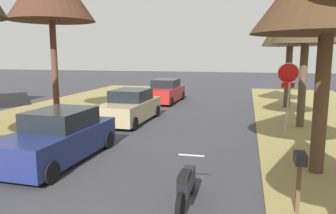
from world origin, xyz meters
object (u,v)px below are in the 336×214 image
object	(u,v)px
street_tree_right_mid_b	(308,8)
curbside_mailbox	(300,166)
street_tree_right_far	(291,20)
parked_motorcycle	(186,185)
parked_sedan_tan	(130,107)
parked_sedan_red	(165,92)
stop_sign_far	(288,84)
parked_sedan_navy	(59,138)

from	to	relation	value
street_tree_right_mid_b	curbside_mailbox	bearing A→B (deg)	-98.59
street_tree_right_far	parked_motorcycle	size ratio (longest dim) A/B	3.31
parked_sedan_tan	parked_sedan_red	xyz separation A→B (m)	(0.05, 6.83, 0.00)
stop_sign_far	parked_sedan_red	distance (m)	11.02
street_tree_right_far	parked_sedan_red	size ratio (longest dim) A/B	1.53
street_tree_right_far	parked_sedan_navy	size ratio (longest dim) A/B	1.53
stop_sign_far	street_tree_right_far	xyz separation A→B (m)	(0.89, 7.70, 3.10)
parked_sedan_tan	street_tree_right_far	bearing A→B (deg)	37.70
parked_sedan_navy	parked_sedan_red	bearing A→B (deg)	89.41
street_tree_right_far	stop_sign_far	bearing A→B (deg)	-96.56
stop_sign_far	street_tree_right_mid_b	xyz separation A→B (m)	(0.85, 2.08, 3.06)
street_tree_right_far	parked_sedan_navy	bearing A→B (deg)	-123.23
street_tree_right_mid_b	parked_motorcycle	bearing A→B (deg)	-112.20
stop_sign_far	parked_sedan_navy	xyz separation A→B (m)	(-7.12, -4.52, -1.42)
curbside_mailbox	parked_sedan_tan	bearing A→B (deg)	129.25
parked_sedan_navy	parked_sedan_tan	size ratio (longest dim) A/B	1.00
parked_sedan_tan	curbside_mailbox	size ratio (longest dim) A/B	3.51
parked_sedan_tan	street_tree_right_mid_b	bearing A→B (deg)	3.70
street_tree_right_far	parked_sedan_tan	bearing A→B (deg)	-142.30
stop_sign_far	parked_sedan_tan	bearing A→B (deg)	167.40
street_tree_right_far	curbside_mailbox	distance (m)	14.87
stop_sign_far	parked_motorcycle	bearing A→B (deg)	-112.21
parked_motorcycle	curbside_mailbox	size ratio (longest dim) A/B	1.61
parked_sedan_red	street_tree_right_mid_b	bearing A→B (deg)	-38.88
parked_sedan_tan	stop_sign_far	bearing A→B (deg)	-12.60
street_tree_right_mid_b	curbside_mailbox	size ratio (longest dim) A/B	5.31
street_tree_right_mid_b	parked_sedan_tan	xyz separation A→B (m)	(-7.89, -0.51, -4.48)
parked_sedan_red	parked_motorcycle	bearing A→B (deg)	-74.19
street_tree_right_mid_b	parked_motorcycle	xyz separation A→B (m)	(-3.57, -8.75, -4.72)
parked_motorcycle	curbside_mailbox	bearing A→B (deg)	4.14
parked_sedan_tan	curbside_mailbox	xyz separation A→B (m)	(6.60, -8.07, 0.33)
parked_sedan_tan	parked_sedan_navy	bearing A→B (deg)	-90.74
street_tree_right_far	parked_sedan_navy	xyz separation A→B (m)	(-8.01, -12.22, -4.52)
parked_motorcycle	street_tree_right_mid_b	bearing A→B (deg)	67.80
street_tree_right_far	curbside_mailbox	world-z (taller)	street_tree_right_far
street_tree_right_mid_b	curbside_mailbox	world-z (taller)	street_tree_right_mid_b
street_tree_right_mid_b	parked_sedan_tan	bearing A→B (deg)	-176.30
stop_sign_far	parked_sedan_navy	world-z (taller)	stop_sign_far
stop_sign_far	street_tree_right_far	bearing A→B (deg)	83.44
street_tree_right_mid_b	curbside_mailbox	xyz separation A→B (m)	(-1.30, -8.58, -4.14)
street_tree_right_far	curbside_mailbox	xyz separation A→B (m)	(-1.33, -14.20, -4.19)
parked_sedan_tan	curbside_mailbox	world-z (taller)	parked_sedan_tan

